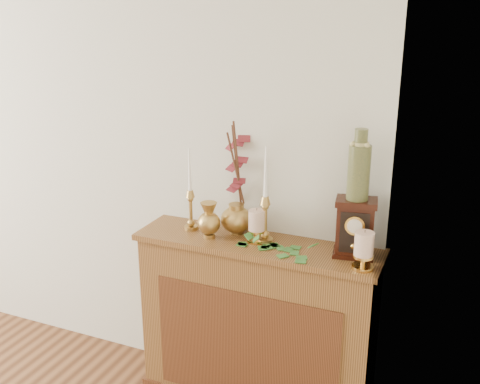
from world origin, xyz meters
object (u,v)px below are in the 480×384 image
at_px(candlestick_left, 191,203).
at_px(bud_vase, 209,221).
at_px(ginger_jar, 238,181).
at_px(mantel_clock, 355,228).
at_px(ceramic_vase, 359,168).
at_px(candlestick_center, 265,212).

distance_m(candlestick_left, bud_vase, 0.16).
relative_size(ginger_jar, mantel_clock, 2.14).
height_order(ginger_jar, ceramic_vase, ceramic_vase).
relative_size(candlestick_center, ginger_jar, 0.82).
bearing_deg(candlestick_center, mantel_clock, 1.83).
bearing_deg(ginger_jar, mantel_clock, -7.12).
relative_size(candlestick_left, ginger_jar, 0.73).
relative_size(candlestick_center, mantel_clock, 1.74).
height_order(bud_vase, mantel_clock, mantel_clock).
xyz_separation_m(candlestick_left, mantel_clock, (0.85, 0.01, -0.01)).
bearing_deg(mantel_clock, candlestick_left, 170.87).
xyz_separation_m(candlestick_left, ceramic_vase, (0.85, 0.01, 0.28)).
bearing_deg(ceramic_vase, bud_vase, -174.05).
distance_m(candlestick_center, ceramic_vase, 0.51).
xyz_separation_m(candlestick_left, ginger_jar, (0.23, 0.08, 0.12)).
relative_size(mantel_clock, ceramic_vase, 0.86).
bearing_deg(candlestick_left, ginger_jar, 19.87).
height_order(bud_vase, ceramic_vase, ceramic_vase).
distance_m(ginger_jar, mantel_clock, 0.64).
height_order(candlestick_left, ginger_jar, ginger_jar).
xyz_separation_m(bud_vase, ginger_jar, (0.09, 0.15, 0.17)).
xyz_separation_m(bud_vase, ceramic_vase, (0.71, 0.07, 0.33)).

